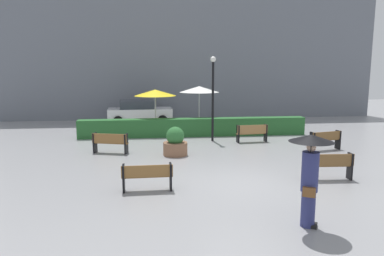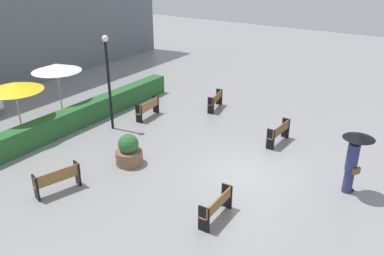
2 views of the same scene
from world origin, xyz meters
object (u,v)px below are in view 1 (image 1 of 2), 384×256
patio_umbrella_white (199,89)px  bench_near_left (147,175)px  bench_far_right (326,139)px  bench_far_left (110,142)px  patio_umbrella_yellow (155,93)px  bench_back_row (252,132)px  lamp_post (213,90)px  parked_car (139,111)px  planter_pot (175,143)px  bench_near_right (329,164)px  pedestrian_with_umbrella (310,168)px

patio_umbrella_white → bench_near_left: bearing=-105.9°
bench_far_right → bench_far_left: bearing=177.0°
patio_umbrella_yellow → patio_umbrella_white: (2.55, 0.45, 0.15)m
bench_far_right → bench_back_row: size_ratio=0.97×
lamp_post → parked_car: 7.73m
bench_back_row → lamp_post: size_ratio=0.38×
bench_near_left → planter_pot: bearing=75.7°
bench_far_right → patio_umbrella_white: 7.85m
bench_far_right → lamp_post: size_ratio=0.37×
bench_near_right → lamp_post: lamp_post is taller
bench_near_left → bench_near_right: bearing=4.1°
pedestrian_with_umbrella → patio_umbrella_white: 13.40m
bench_far_right → bench_back_row: bearing=142.1°
bench_near_right → planter_pot: size_ratio=1.29×
planter_pot → bench_near_left: bearing=-104.3°
bench_far_left → pedestrian_with_umbrella: (5.31, -8.08, 0.90)m
bench_near_right → bench_back_row: size_ratio=0.98×
bench_back_row → planter_pot: (-4.00, -2.32, 0.01)m
bench_back_row → parked_car: (-5.77, 7.01, 0.30)m
parked_car → patio_umbrella_white: bearing=-43.6°
pedestrian_with_umbrella → bench_back_row: bearing=81.5°
bench_far_left → bench_near_right: bearing=-32.0°
bench_back_row → planter_pot: 4.62m
pedestrian_with_umbrella → bench_near_left: bearing=141.4°
patio_umbrella_white → lamp_post: bearing=-84.8°
bench_far_right → bench_near_left: 9.18m
bench_back_row → pedestrian_with_umbrella: (-1.46, -9.74, 0.90)m
bench_far_left → bench_far_right: bearing=-3.0°
bench_back_row → pedestrian_with_umbrella: 9.89m
lamp_post → parked_car: bearing=120.8°
patio_umbrella_yellow → bench_near_right: bearing=-60.0°
bench_far_left → lamp_post: bearing=24.4°
bench_far_right → parked_car: parked_car is taller
bench_near_right → pedestrian_with_umbrella: (-2.23, -3.36, 0.88)m
bench_far_left → lamp_post: 5.73m
bench_far_right → bench_back_row: 3.51m
pedestrian_with_umbrella → lamp_post: 10.36m
bench_near_right → bench_far_right: (2.00, 4.22, -0.02)m
bench_back_row → planter_pot: bearing=-149.9°
patio_umbrella_yellow → planter_pot: bearing=-82.3°
bench_far_left → bench_near_left: bench_far_left is taller
patio_umbrella_yellow → bench_near_left: bearing=-92.3°
bench_near_right → bench_far_left: (-7.54, 4.71, -0.02)m
bench_near_left → patio_umbrella_white: bearing=74.1°
bench_near_right → pedestrian_with_umbrella: 4.13m
bench_back_row → bench_far_left: bearing=-166.2°
planter_pot → patio_umbrella_yellow: 5.81m
lamp_post → patio_umbrella_white: bearing=95.2°
patio_umbrella_yellow → patio_umbrella_white: size_ratio=0.94×
bench_far_left → lamp_post: lamp_post is taller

